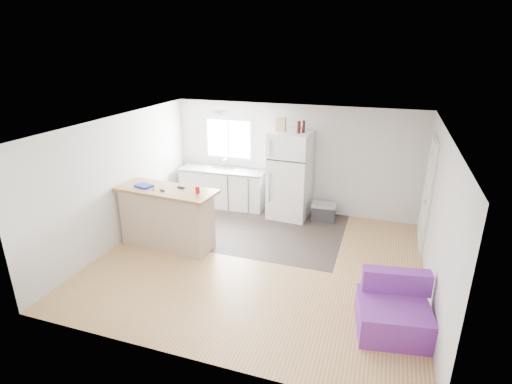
% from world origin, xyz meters
% --- Properties ---
extents(room, '(5.51, 5.01, 2.41)m').
position_xyz_m(room, '(0.00, 0.00, 1.20)').
color(room, '#AD7548').
rests_on(room, ground).
extents(vinyl_zone, '(4.05, 2.50, 0.00)m').
position_xyz_m(vinyl_zone, '(-0.73, 1.25, 0.00)').
color(vinyl_zone, '#322A25').
rests_on(vinyl_zone, floor).
extents(window, '(1.18, 0.06, 0.98)m').
position_xyz_m(window, '(-1.55, 2.49, 1.55)').
color(window, white).
rests_on(window, back_wall).
extents(interior_door, '(0.11, 0.92, 2.10)m').
position_xyz_m(interior_door, '(2.72, 1.55, 1.02)').
color(interior_door, white).
rests_on(interior_door, right_wall).
extents(ceiling_fixture, '(0.30, 0.30, 0.07)m').
position_xyz_m(ceiling_fixture, '(-1.20, 1.20, 2.36)').
color(ceiling_fixture, white).
rests_on(ceiling_fixture, ceiling).
extents(kitchen_cabinets, '(2.03, 0.71, 1.17)m').
position_xyz_m(kitchen_cabinets, '(-1.60, 2.19, 0.46)').
color(kitchen_cabinets, white).
rests_on(kitchen_cabinets, floor).
extents(peninsula, '(1.90, 0.85, 1.14)m').
position_xyz_m(peninsula, '(-1.80, 0.02, 0.58)').
color(peninsula, '#C7AF90').
rests_on(peninsula, floor).
extents(refrigerator, '(0.87, 0.83, 1.90)m').
position_xyz_m(refrigerator, '(0.02, 2.09, 0.95)').
color(refrigerator, white).
rests_on(refrigerator, floor).
extents(cooler, '(0.54, 0.39, 0.40)m').
position_xyz_m(cooler, '(0.79, 2.08, 0.20)').
color(cooler, '#2D2D30').
rests_on(cooler, floor).
extents(purple_seat, '(1.03, 0.99, 0.74)m').
position_xyz_m(purple_seat, '(2.25, -1.14, 0.27)').
color(purple_seat, '#692D95').
rests_on(purple_seat, floor).
extents(cleaner_jug, '(0.17, 0.13, 0.34)m').
position_xyz_m(cleaner_jug, '(-1.18, -0.03, 0.15)').
color(cleaner_jug, white).
rests_on(cleaner_jug, floor).
extents(mop, '(0.27, 0.32, 1.19)m').
position_xyz_m(mop, '(-2.07, -0.11, 0.23)').
color(mop, green).
rests_on(mop, floor).
extents(red_cup, '(0.11, 0.11, 0.12)m').
position_xyz_m(red_cup, '(-1.14, 0.01, 1.20)').
color(red_cup, red).
rests_on(red_cup, peninsula).
extents(blue_tray, '(0.35, 0.30, 0.04)m').
position_xyz_m(blue_tray, '(-2.22, -0.01, 1.16)').
color(blue_tray, '#1220B1').
rests_on(blue_tray, peninsula).
extents(tool_a, '(0.15, 0.08, 0.03)m').
position_xyz_m(tool_a, '(-1.54, 0.14, 1.15)').
color(tool_a, black).
rests_on(tool_a, peninsula).
extents(tool_b, '(0.11, 0.08, 0.03)m').
position_xyz_m(tool_b, '(-1.78, -0.10, 1.15)').
color(tool_b, black).
rests_on(tool_b, peninsula).
extents(cardboard_box, '(0.21, 0.13, 0.30)m').
position_xyz_m(cardboard_box, '(-0.19, 2.03, 2.05)').
color(cardboard_box, tan).
rests_on(cardboard_box, refrigerator).
extents(bottle_left, '(0.08, 0.08, 0.25)m').
position_xyz_m(bottle_left, '(0.20, 1.97, 2.02)').
color(bottle_left, '#331209').
rests_on(bottle_left, refrigerator).
extents(bottle_right, '(0.08, 0.08, 0.25)m').
position_xyz_m(bottle_right, '(0.27, 2.08, 2.02)').
color(bottle_right, '#331209').
rests_on(bottle_right, refrigerator).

